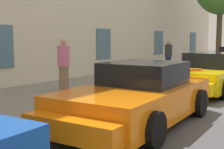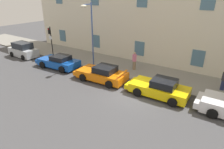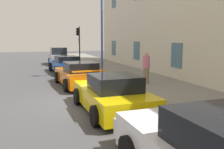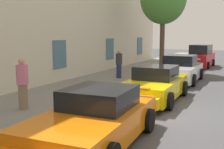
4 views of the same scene
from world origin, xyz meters
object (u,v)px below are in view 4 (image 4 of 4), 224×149
sportscar_yellow_flank (91,122)px  pedestrian_strolling (119,64)px  sportscar_tail_end (178,71)px  pedestrian_admiring (23,83)px  hatchback_distant (201,57)px  sportscar_white_middle (153,86)px

sportscar_yellow_flank → pedestrian_strolling: pedestrian_strolling is taller
sportscar_tail_end → pedestrian_admiring: bearing=160.2°
hatchback_distant → pedestrian_admiring: size_ratio=2.30×
sportscar_white_middle → sportscar_tail_end: size_ratio=1.01×
sportscar_yellow_flank → sportscar_tail_end: size_ratio=1.05×
sportscar_yellow_flank → pedestrian_strolling: size_ratio=2.88×
hatchback_distant → pedestrian_admiring: pedestrian_admiring is taller
pedestrian_strolling → sportscar_tail_end: bearing=-71.2°
sportscar_tail_end → pedestrian_strolling: pedestrian_strolling is taller
sportscar_yellow_flank → pedestrian_strolling: bearing=21.4°
sportscar_tail_end → sportscar_yellow_flank: bearing=-177.9°
sportscar_white_middle → hatchback_distant: bearing=1.4°
sportscar_tail_end → pedestrian_admiring: (-8.74, 3.15, 0.40)m
hatchback_distant → pedestrian_strolling: hatchback_distant is taller
sportscar_yellow_flank → hatchback_distant: bearing=1.6°
sportscar_white_middle → pedestrian_admiring: 5.02m
sportscar_white_middle → hatchback_distant: 13.15m
hatchback_distant → pedestrian_admiring: (-16.89, 3.00, 0.22)m
sportscar_yellow_flank → sportscar_tail_end: bearing=2.1°
sportscar_white_middle → hatchback_distant: (13.14, 0.33, 0.21)m
sportscar_tail_end → sportscar_white_middle: bearing=-177.9°
sportscar_white_middle → pedestrian_strolling: (3.92, 3.36, 0.39)m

